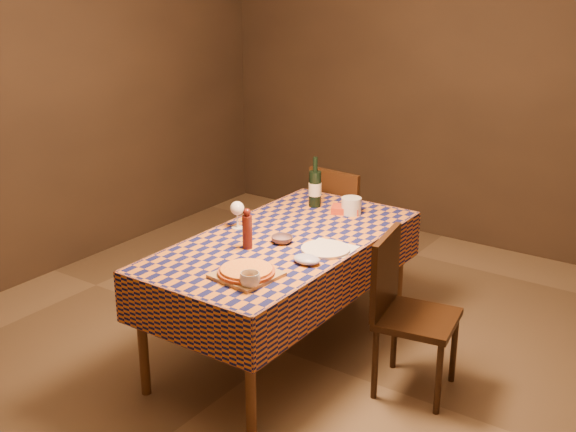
{
  "coord_description": "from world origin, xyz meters",
  "views": [
    {
      "loc": [
        2.32,
        -3.3,
        2.34
      ],
      "look_at": [
        0.0,
        0.05,
        0.9
      ],
      "focal_mm": 45.0,
      "sensor_mm": 36.0,
      "label": 1
    }
  ],
  "objects_px": {
    "dining_table": "(283,250)",
    "chair_right": "(404,305)",
    "pizza": "(246,271)",
    "wine_bottle": "(315,188)",
    "white_plate": "(325,249)",
    "chair_far": "(342,221)",
    "cutting_board": "(247,275)",
    "bowl": "(282,240)"
  },
  "relations": [
    {
      "from": "cutting_board",
      "to": "chair_far",
      "type": "relative_size",
      "value": 0.33
    },
    {
      "from": "white_plate",
      "to": "wine_bottle",
      "type": "bearing_deg",
      "value": 127.05
    },
    {
      "from": "pizza",
      "to": "white_plate",
      "type": "bearing_deg",
      "value": 74.79
    },
    {
      "from": "dining_table",
      "to": "pizza",
      "type": "xyz_separation_m",
      "value": [
        0.16,
        -0.57,
        0.11
      ]
    },
    {
      "from": "dining_table",
      "to": "cutting_board",
      "type": "height_order",
      "value": "cutting_board"
    },
    {
      "from": "dining_table",
      "to": "white_plate",
      "type": "bearing_deg",
      "value": -3.16
    },
    {
      "from": "dining_table",
      "to": "bowl",
      "type": "height_order",
      "value": "bowl"
    },
    {
      "from": "cutting_board",
      "to": "chair_right",
      "type": "bearing_deg",
      "value": 45.6
    },
    {
      "from": "chair_far",
      "to": "wine_bottle",
      "type": "bearing_deg",
      "value": -84.32
    },
    {
      "from": "bowl",
      "to": "white_plate",
      "type": "relative_size",
      "value": 0.45
    },
    {
      "from": "bowl",
      "to": "white_plate",
      "type": "xyz_separation_m",
      "value": [
        0.28,
        0.04,
        -0.01
      ]
    },
    {
      "from": "cutting_board",
      "to": "pizza",
      "type": "relative_size",
      "value": 0.9
    },
    {
      "from": "wine_bottle",
      "to": "cutting_board",
      "type": "bearing_deg",
      "value": -74.24
    },
    {
      "from": "wine_bottle",
      "to": "bowl",
      "type": "bearing_deg",
      "value": -73.07
    },
    {
      "from": "wine_bottle",
      "to": "chair_far",
      "type": "xyz_separation_m",
      "value": [
        -0.04,
        0.45,
        -0.38
      ]
    },
    {
      "from": "pizza",
      "to": "chair_far",
      "type": "bearing_deg",
      "value": 103.06
    },
    {
      "from": "dining_table",
      "to": "cutting_board",
      "type": "bearing_deg",
      "value": -74.21
    },
    {
      "from": "chair_far",
      "to": "chair_right",
      "type": "distance_m",
      "value": 1.42
    },
    {
      "from": "cutting_board",
      "to": "pizza",
      "type": "height_order",
      "value": "pizza"
    },
    {
      "from": "dining_table",
      "to": "chair_right",
      "type": "xyz_separation_m",
      "value": [
        0.78,
        0.07,
        -0.17
      ]
    },
    {
      "from": "dining_table",
      "to": "chair_right",
      "type": "relative_size",
      "value": 1.98
    },
    {
      "from": "cutting_board",
      "to": "chair_far",
      "type": "height_order",
      "value": "chair_far"
    },
    {
      "from": "cutting_board",
      "to": "white_plate",
      "type": "distance_m",
      "value": 0.57
    },
    {
      "from": "wine_bottle",
      "to": "white_plate",
      "type": "xyz_separation_m",
      "value": [
        0.48,
        -0.64,
        -0.12
      ]
    },
    {
      "from": "chair_right",
      "to": "pizza",
      "type": "bearing_deg",
      "value": -134.4
    },
    {
      "from": "dining_table",
      "to": "pizza",
      "type": "relative_size",
      "value": 5.47
    },
    {
      "from": "dining_table",
      "to": "pizza",
      "type": "distance_m",
      "value": 0.6
    },
    {
      "from": "bowl",
      "to": "wine_bottle",
      "type": "xyz_separation_m",
      "value": [
        -0.21,
        0.68,
        0.11
      ]
    },
    {
      "from": "white_plate",
      "to": "chair_far",
      "type": "relative_size",
      "value": 0.3
    },
    {
      "from": "white_plate",
      "to": "chair_far",
      "type": "height_order",
      "value": "chair_far"
    },
    {
      "from": "cutting_board",
      "to": "white_plate",
      "type": "xyz_separation_m",
      "value": [
        0.15,
        0.55,
        -0.0
      ]
    },
    {
      "from": "wine_bottle",
      "to": "white_plate",
      "type": "height_order",
      "value": "wine_bottle"
    },
    {
      "from": "pizza",
      "to": "chair_right",
      "type": "distance_m",
      "value": 0.93
    },
    {
      "from": "cutting_board",
      "to": "white_plate",
      "type": "bearing_deg",
      "value": 74.79
    },
    {
      "from": "bowl",
      "to": "dining_table",
      "type": "bearing_deg",
      "value": 118.85
    },
    {
      "from": "pizza",
      "to": "wine_bottle",
      "type": "bearing_deg",
      "value": 105.76
    },
    {
      "from": "cutting_board",
      "to": "wine_bottle",
      "type": "bearing_deg",
      "value": 105.76
    },
    {
      "from": "bowl",
      "to": "white_plate",
      "type": "height_order",
      "value": "bowl"
    },
    {
      "from": "chair_far",
      "to": "chair_right",
      "type": "xyz_separation_m",
      "value": [
        1.0,
        -1.01,
        0.0
      ]
    },
    {
      "from": "bowl",
      "to": "chair_right",
      "type": "relative_size",
      "value": 0.14
    },
    {
      "from": "pizza",
      "to": "cutting_board",
      "type": "bearing_deg",
      "value": 0.0
    },
    {
      "from": "white_plate",
      "to": "chair_far",
      "type": "bearing_deg",
      "value": 115.84
    }
  ]
}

